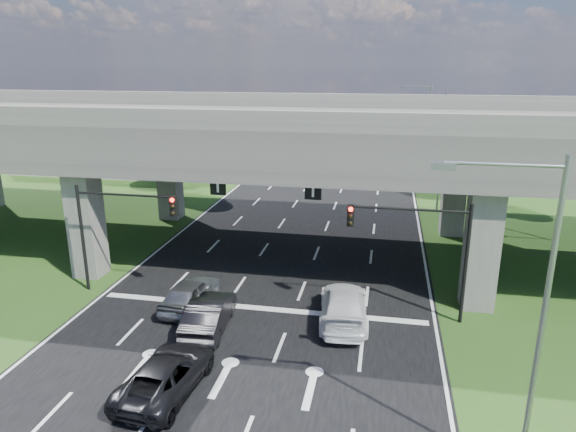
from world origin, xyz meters
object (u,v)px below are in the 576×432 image
(signal_right, at_px, (421,239))
(car_trailing, at_px, (166,375))
(car_dark, at_px, (209,314))
(streetlight_far, at_px, (437,143))
(streetlight_beyond, at_px, (425,122))
(car_white, at_px, (344,305))
(car_silver, at_px, (191,293))
(signal_left, at_px, (117,220))
(streetlight_near, at_px, (530,304))

(signal_right, distance_m, car_trailing, 12.92)
(car_dark, bearing_deg, streetlight_far, -122.22)
(streetlight_beyond, distance_m, car_white, 37.77)
(streetlight_beyond, xyz_separation_m, car_white, (-5.73, -37.00, -5.00))
(streetlight_beyond, bearing_deg, signal_right, -93.61)
(car_white, relative_size, car_trailing, 1.09)
(streetlight_far, height_order, car_white, streetlight_far)
(streetlight_far, xyz_separation_m, car_white, (-5.73, -21.00, -5.00))
(car_silver, xyz_separation_m, car_dark, (1.72, -2.06, 0.02))
(signal_right, height_order, car_dark, signal_right)
(car_dark, bearing_deg, car_white, -166.48)
(car_white, xyz_separation_m, car_trailing, (-6.19, -6.95, -0.10))
(signal_right, height_order, car_white, signal_right)
(car_dark, height_order, car_white, car_white)
(signal_left, relative_size, car_silver, 1.32)
(signal_right, relative_size, streetlight_beyond, 0.60)
(car_silver, distance_m, car_white, 7.89)
(car_dark, bearing_deg, signal_left, -31.41)
(streetlight_far, relative_size, car_trailing, 1.95)
(signal_left, xyz_separation_m, car_silver, (4.31, -0.94, -3.38))
(car_white, bearing_deg, streetlight_far, -110.37)
(streetlight_far, height_order, car_dark, streetlight_far)
(streetlight_near, height_order, car_dark, streetlight_near)
(streetlight_beyond, bearing_deg, signal_left, -116.43)
(streetlight_far, xyz_separation_m, streetlight_beyond, (0.00, 16.00, 0.00))
(car_dark, bearing_deg, car_silver, -55.07)
(streetlight_far, xyz_separation_m, car_dark, (-11.90, -23.06, -5.02))
(signal_left, bearing_deg, signal_right, 0.00)
(streetlight_near, height_order, car_trailing, streetlight_near)
(streetlight_far, xyz_separation_m, car_silver, (-13.62, -21.00, -5.04))
(signal_right, bearing_deg, car_trailing, -140.71)
(streetlight_near, relative_size, car_silver, 2.20)
(signal_left, distance_m, car_silver, 5.55)
(car_silver, bearing_deg, car_white, -175.35)
(streetlight_near, xyz_separation_m, car_white, (-5.73, 9.00, -5.00))
(streetlight_far, bearing_deg, car_white, -105.25)
(streetlight_near, distance_m, car_white, 11.78)
(car_white, bearing_deg, signal_right, -169.84)
(streetlight_far, distance_m, streetlight_beyond, 16.00)
(signal_left, height_order, car_silver, signal_left)
(signal_right, relative_size, car_dark, 1.25)
(car_trailing, bearing_deg, signal_right, -136.24)
(car_silver, bearing_deg, streetlight_near, 151.19)
(streetlight_far, height_order, car_silver, streetlight_far)
(streetlight_beyond, xyz_separation_m, car_trailing, (-11.91, -43.95, -5.10))
(streetlight_far, bearing_deg, streetlight_near, -90.00)
(car_dark, distance_m, car_trailing, 4.89)
(signal_left, relative_size, car_trailing, 1.17)
(signal_right, bearing_deg, streetlight_beyond, 86.39)
(streetlight_near, distance_m, car_silver, 17.08)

